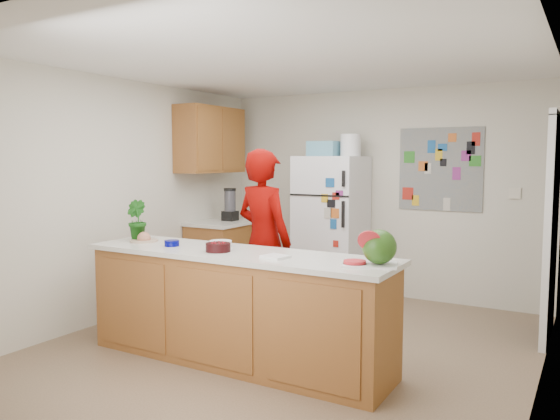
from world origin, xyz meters
The scene contains 26 objects.
floor centered at (0.00, 0.00, -0.01)m, with size 4.00×4.50×0.02m, color brown.
wall_back centered at (0.00, 2.26, 1.25)m, with size 4.00×0.02×2.50m, color beige.
wall_left centered at (-2.01, 0.00, 1.25)m, with size 0.02×4.50×2.50m, color beige.
wall_right centered at (2.01, 0.00, 1.25)m, with size 0.02×4.50×2.50m, color beige.
ceiling centered at (0.00, 0.00, 2.51)m, with size 4.00×4.50×0.02m, color white.
doorway centered at (1.99, 1.45, 1.02)m, with size 0.03×0.85×2.04m, color black.
peninsula_base centered at (-0.20, -0.50, 0.44)m, with size 2.60×0.62×0.88m, color brown.
peninsula_top centered at (-0.20, -0.50, 0.90)m, with size 2.68×0.70×0.04m, color silver.
side_counter_base centered at (-1.69, 1.35, 0.43)m, with size 0.60×0.80×0.86m, color brown.
side_counter_top centered at (-1.69, 1.35, 0.88)m, with size 0.64×0.84×0.04m, color silver.
upper_cabinets centered at (-1.82, 1.30, 1.90)m, with size 0.35×1.00×0.80m, color brown.
refrigerator centered at (-0.45, 1.88, 0.85)m, with size 0.75×0.70×1.70m, color silver.
fridge_top_bin centered at (-0.55, 1.88, 1.79)m, with size 0.35×0.28×0.18m, color #5999B2.
photo_collage centered at (0.75, 2.24, 1.55)m, with size 0.95×0.01×0.95m, color slate.
person centered at (-0.43, 0.30, 0.88)m, with size 0.64×0.42×1.76m, color #650200.
blender_appliance centered at (-1.64, 1.45, 1.09)m, with size 0.14×0.14×0.38m, color black.
cutting_board centered at (0.95, -0.51, 0.93)m, with size 0.37×0.28×0.01m, color silver.
watermelon centered at (1.01, -0.49, 1.05)m, with size 0.24×0.24×0.24m, color #296318.
watermelon_slice centered at (0.86, -0.56, 0.94)m, with size 0.16×0.16×0.02m, color red.
cherry_bowl centered at (-0.32, -0.58, 0.96)m, with size 0.20×0.20×0.07m, color black.
white_bowl centered at (-0.42, -0.41, 0.95)m, with size 0.19×0.19×0.06m, color silver.
cobalt_bowl centered at (-0.83, -0.55, 0.95)m, with size 0.13×0.13×0.05m, color #00015B.
plate centered at (-1.22, -0.49, 0.93)m, with size 0.25×0.25×0.02m, color beige.
paper_towel centered at (0.23, -0.60, 0.93)m, with size 0.18×0.16×0.02m, color white.
keys centered at (0.84, -0.57, 0.93)m, with size 0.09×0.04×0.01m, color slate.
potted_plant centered at (-1.35, -0.45, 1.11)m, with size 0.20×0.16×0.37m, color #15440B.
Camera 1 is at (2.30, -4.10, 1.66)m, focal length 35.00 mm.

